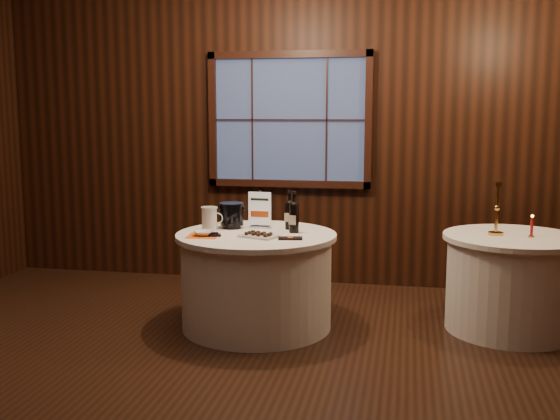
% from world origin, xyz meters
% --- Properties ---
extents(ground, '(6.00, 6.00, 0.00)m').
position_xyz_m(ground, '(0.00, 0.00, 0.00)').
color(ground, black).
rests_on(ground, ground).
extents(back_wall, '(6.00, 0.10, 3.00)m').
position_xyz_m(back_wall, '(0.00, 2.48, 1.54)').
color(back_wall, black).
rests_on(back_wall, ground).
extents(main_table, '(1.28, 1.28, 0.77)m').
position_xyz_m(main_table, '(0.00, 1.00, 0.39)').
color(main_table, white).
rests_on(main_table, ground).
extents(side_table, '(1.08, 1.08, 0.77)m').
position_xyz_m(side_table, '(2.00, 1.30, 0.39)').
color(side_table, white).
rests_on(side_table, ground).
extents(sign_stand, '(0.19, 0.10, 0.31)m').
position_xyz_m(sign_stand, '(-0.02, 1.24, 0.88)').
color(sign_stand, '#B5B6BD').
rests_on(sign_stand, main_table).
extents(port_bottle_left, '(0.08, 0.09, 0.32)m').
position_xyz_m(port_bottle_left, '(0.23, 1.24, 0.91)').
color(port_bottle_left, black).
rests_on(port_bottle_left, main_table).
extents(port_bottle_right, '(0.08, 0.09, 0.33)m').
position_xyz_m(port_bottle_right, '(0.29, 1.09, 0.91)').
color(port_bottle_right, black).
rests_on(port_bottle_right, main_table).
extents(ice_bucket, '(0.21, 0.21, 0.21)m').
position_xyz_m(ice_bucket, '(-0.25, 1.20, 0.88)').
color(ice_bucket, black).
rests_on(ice_bucket, main_table).
extents(chocolate_plate, '(0.33, 0.27, 0.04)m').
position_xyz_m(chocolate_plate, '(0.06, 0.84, 0.79)').
color(chocolate_plate, silver).
rests_on(chocolate_plate, main_table).
extents(chocolate_box, '(0.20, 0.12, 0.02)m').
position_xyz_m(chocolate_box, '(0.31, 0.81, 0.78)').
color(chocolate_box, black).
rests_on(chocolate_box, main_table).
extents(grape_bunch, '(0.16, 0.06, 0.04)m').
position_xyz_m(grape_bunch, '(-0.28, 0.79, 0.79)').
color(grape_bunch, black).
rests_on(grape_bunch, main_table).
extents(glass_pitcher, '(0.18, 0.14, 0.19)m').
position_xyz_m(glass_pitcher, '(-0.40, 1.05, 0.87)').
color(glass_pitcher, silver).
rests_on(glass_pitcher, main_table).
extents(orange_napkin, '(0.26, 0.26, 0.00)m').
position_xyz_m(orange_napkin, '(-0.38, 0.81, 0.77)').
color(orange_napkin, '#E85C13').
rests_on(orange_napkin, main_table).
extents(cracker_bowl, '(0.16, 0.16, 0.04)m').
position_xyz_m(cracker_bowl, '(-0.38, 0.81, 0.79)').
color(cracker_bowl, silver).
rests_on(cracker_bowl, orange_napkin).
extents(brass_candlestick, '(0.12, 0.12, 0.42)m').
position_xyz_m(brass_candlestick, '(1.86, 1.30, 0.92)').
color(brass_candlestick, '#BE8C3B').
rests_on(brass_candlestick, side_table).
extents(red_candle, '(0.05, 0.05, 0.18)m').
position_xyz_m(red_candle, '(2.12, 1.24, 0.84)').
color(red_candle, '#BE8C3B').
rests_on(red_candle, side_table).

